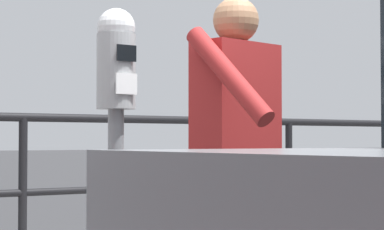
{
  "coord_description": "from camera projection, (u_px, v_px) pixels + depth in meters",
  "views": [
    {
      "loc": [
        -1.91,
        -2.6,
        1.15
      ],
      "look_at": [
        -0.01,
        0.24,
        1.27
      ],
      "focal_mm": 70.72,
      "sensor_mm": 36.0,
      "label": 1
    }
  ],
  "objects": [
    {
      "name": "parking_meter",
      "position": [
        116.0,
        107.0,
        3.29
      ],
      "size": [
        0.17,
        0.18,
        1.57
      ],
      "rotation": [
        0.0,
        0.0,
        3.17
      ],
      "color": "slate",
      "rests_on": "sidewalk_curb"
    },
    {
      "name": "pedestrian_at_meter",
      "position": [
        237.0,
        145.0,
        3.68
      ],
      "size": [
        0.62,
        0.64,
        1.69
      ],
      "rotation": [
        0.0,
        0.0,
        -2.95
      ],
      "color": "brown",
      "rests_on": "sidewalk_curb"
    },
    {
      "name": "background_railing",
      "position": [
        23.0,
        161.0,
        5.18
      ],
      "size": [
        24.06,
        0.06,
        1.18
      ],
      "color": "black",
      "rests_on": "sidewalk_curb"
    }
  ]
}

